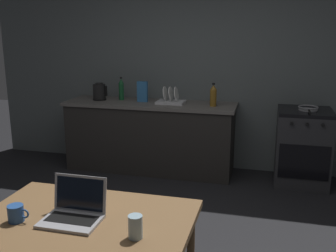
{
  "coord_description": "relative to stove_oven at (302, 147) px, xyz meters",
  "views": [
    {
      "loc": [
        0.81,
        -2.6,
        1.79
      ],
      "look_at": [
        -0.07,
        0.86,
        0.9
      ],
      "focal_mm": 41.85,
      "sensor_mm": 36.0,
      "label": 1
    }
  ],
  "objects": [
    {
      "name": "kitchen_counter",
      "position": [
        -1.86,
        0.0,
        0.0
      ],
      "size": [
        2.16,
        0.64,
        0.89
      ],
      "color": "#282623",
      "rests_on": "ground_plane"
    },
    {
      "name": "dish_rack",
      "position": [
        -1.59,
        0.0,
        0.49
      ],
      "size": [
        0.34,
        0.26,
        0.21
      ],
      "color": "silver",
      "rests_on": "kitchen_counter"
    },
    {
      "name": "bottle",
      "position": [
        -1.06,
        -0.05,
        0.58
      ],
      "size": [
        0.08,
        0.08,
        0.28
      ],
      "color": "#8C601E",
      "rests_on": "kitchen_counter"
    },
    {
      "name": "electric_kettle",
      "position": [
        -2.55,
        0.0,
        0.55
      ],
      "size": [
        0.19,
        0.17,
        0.22
      ],
      "color": "black",
      "rests_on": "kitchen_counter"
    },
    {
      "name": "coffee_mug",
      "position": [
        -1.74,
        -2.93,
        0.36
      ],
      "size": [
        0.13,
        0.09,
        0.09
      ],
      "color": "#264C8C",
      "rests_on": "dining_table"
    },
    {
      "name": "back_wall",
      "position": [
        -0.95,
        0.35,
        0.97
      ],
      "size": [
        6.4,
        0.1,
        2.82
      ],
      "primitive_type": "cube",
      "color": "slate",
      "rests_on": "ground_plane"
    },
    {
      "name": "stove_oven",
      "position": [
        0.0,
        0.0,
        0.0
      ],
      "size": [
        0.6,
        0.62,
        0.89
      ],
      "color": "#2D2D30",
      "rests_on": "ground_plane"
    },
    {
      "name": "cereal_box",
      "position": [
        -1.97,
        0.02,
        0.57
      ],
      "size": [
        0.13,
        0.05,
        0.26
      ],
      "color": "#3372B2",
      "rests_on": "kitchen_counter"
    },
    {
      "name": "laptop",
      "position": [
        -1.44,
        -2.84,
        0.35
      ],
      "size": [
        0.32,
        0.26,
        0.23
      ],
      "rotation": [
        0.0,
        0.0,
        -0.22
      ],
      "color": "#99999E",
      "rests_on": "dining_table"
    },
    {
      "name": "bottle_b",
      "position": [
        -2.27,
        0.08,
        0.58
      ],
      "size": [
        0.07,
        0.07,
        0.3
      ],
      "color": "#19592D",
      "rests_on": "kitchen_counter"
    },
    {
      "name": "dining_table",
      "position": [
        -1.39,
        -2.85,
        0.24
      ],
      "size": [
        1.2,
        0.9,
        0.75
      ],
      "color": "brown",
      "rests_on": "ground_plane"
    },
    {
      "name": "frying_pan",
      "position": [
        0.02,
        -0.03,
        0.47
      ],
      "size": [
        0.22,
        0.4,
        0.05
      ],
      "color": "gray",
      "rests_on": "stove_oven"
    },
    {
      "name": "drinking_glass",
      "position": [
        -1.05,
        -2.94,
        0.37
      ],
      "size": [
        0.07,
        0.07,
        0.12
      ],
      "color": "#99B7C6",
      "rests_on": "dining_table"
    }
  ]
}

